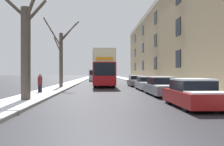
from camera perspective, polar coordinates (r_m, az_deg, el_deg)
sidewalk_left at (r=57.38m, az=-7.54°, el=-1.60°), size 2.43×130.00×0.16m
sidewalk_right at (r=57.61m, az=3.77°, el=-1.60°), size 2.43×130.00×0.16m
terrace_facade_right at (r=34.15m, az=18.69°, el=7.56°), size 9.10×53.38×12.35m
bare_tree_left_0 at (r=13.44m, az=-21.51°, el=6.11°), size 2.88×3.33×6.69m
bare_tree_left_1 at (r=24.59m, az=-13.14°, el=4.38°), size 3.63×2.46×7.45m
double_decker_bus at (r=28.10m, az=-2.16°, el=1.58°), size 2.54×10.29×4.34m
parked_car_0 at (r=11.35m, az=20.44°, el=-5.18°), size 1.90×3.93×1.40m
parked_car_1 at (r=16.71m, az=12.63°, el=-3.51°), size 1.73×4.52×1.42m
parked_car_2 at (r=21.78m, az=8.91°, el=-2.76°), size 1.70×4.18×1.35m
parked_car_3 at (r=27.83m, az=6.29°, el=-2.15°), size 1.78×4.21×1.37m
oncoming_van at (r=45.47m, az=-4.59°, el=-0.55°), size 2.02×5.40×2.31m
pedestrian_left_sidewalk at (r=18.04m, az=-18.30°, el=-2.51°), size 0.35×0.35×1.62m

